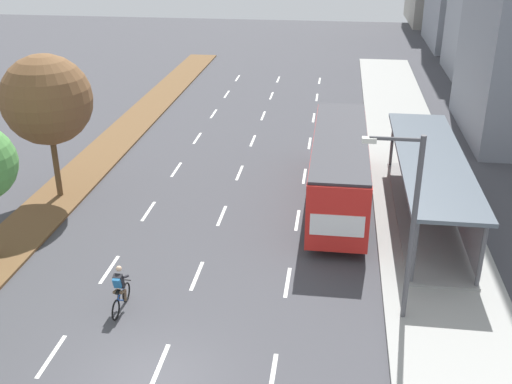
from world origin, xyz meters
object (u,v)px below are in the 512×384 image
(bus_shelter, at_px, (435,181))
(cyclist, at_px, (120,291))
(median_tree_third, at_px, (47,100))
(streetlight, at_px, (408,218))
(bus, at_px, (339,163))

(bus_shelter, xyz_separation_m, cyclist, (-11.65, -8.77, -1.08))
(bus_shelter, relative_size, median_tree_third, 1.84)
(streetlight, bearing_deg, cyclist, -175.66)
(bus_shelter, relative_size, bus, 1.13)
(median_tree_third, bearing_deg, bus, 4.75)
(bus, bearing_deg, streetlight, -76.65)
(bus_shelter, height_order, streetlight, streetlight)
(bus_shelter, distance_m, bus, 4.42)
(cyclist, distance_m, median_tree_third, 11.45)
(bus_shelter, distance_m, median_tree_third, 18.04)
(cyclist, bearing_deg, bus_shelter, 36.97)
(bus_shelter, distance_m, streetlight, 8.56)
(bus_shelter, bearing_deg, cyclist, -143.03)
(streetlight, bearing_deg, bus, 103.35)
(streetlight, bearing_deg, median_tree_third, 152.90)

